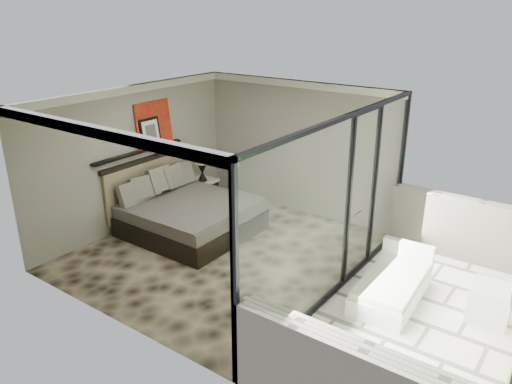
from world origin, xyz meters
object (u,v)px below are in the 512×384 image
Objects in this scene: table_lamp at (202,162)px; ottoman at (490,303)px; nightstand at (203,190)px; lounger at (392,286)px; bed at (187,213)px.

ottoman is at bearing -8.95° from table_lamp.
nightstand is 0.33× the size of lounger.
bed is 1.62m from table_lamp.
nightstand reaches higher than ottoman.
lounger is (-1.33, -0.25, -0.07)m from ottoman.
bed is at bearing -60.16° from table_lamp.
table_lamp is 1.24× the size of ottoman.
nightstand is 6.43m from ottoman.
lounger is (5.01, -1.29, -0.08)m from nightstand.
table_lamp is 0.40× the size of lounger.
table_lamp is (-0.76, 1.32, 0.57)m from bed.
bed is at bearing -81.75° from nightstand.
ottoman is at bearing 7.28° from lounger.
table_lamp is (0.06, -0.05, 0.67)m from nightstand.
table_lamp reaches higher than nightstand.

